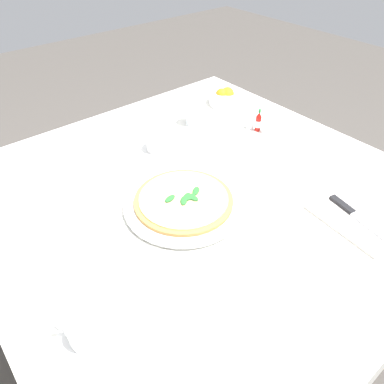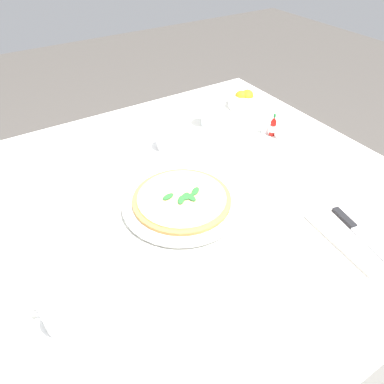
{
  "view_description": "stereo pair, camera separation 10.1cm",
  "coord_description": "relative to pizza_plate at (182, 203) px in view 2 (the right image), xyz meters",
  "views": [
    {
      "loc": [
        0.62,
        -0.54,
        1.4
      ],
      "look_at": [
        0.01,
        -0.04,
        0.76
      ],
      "focal_mm": 33.99,
      "sensor_mm": 36.0,
      "label": 1
    },
    {
      "loc": [
        0.68,
        -0.46,
        1.4
      ],
      "look_at": [
        0.01,
        -0.04,
        0.76
      ],
      "focal_mm": 33.99,
      "sensor_mm": 36.0,
      "label": 2
    }
  ],
  "objects": [
    {
      "name": "ground_plane",
      "position": [
        -0.03,
        0.08,
        -0.75
      ],
      "size": [
        8.0,
        8.0,
        0.0
      ],
      "primitive_type": "plane",
      "color": "#4C4742"
    },
    {
      "name": "dining_table",
      "position": [
        -0.03,
        0.08,
        -0.13
      ],
      "size": [
        1.2,
        1.2,
        0.74
      ],
      "color": "white",
      "rests_on": "ground_plane"
    },
    {
      "name": "pizza_plate",
      "position": [
        0.0,
        0.0,
        0.0
      ],
      "size": [
        0.33,
        0.33,
        0.02
      ],
      "color": "white",
      "rests_on": "dining_table"
    },
    {
      "name": "pizza",
      "position": [
        0.0,
        0.0,
        0.01
      ],
      "size": [
        0.27,
        0.27,
        0.02
      ],
      "color": "#C68E47",
      "rests_on": "pizza_plate"
    },
    {
      "name": "coffee_cup_back_corner",
      "position": [
        -0.27,
        0.11,
        0.02
      ],
      "size": [
        0.13,
        0.13,
        0.07
      ],
      "color": "white",
      "rests_on": "dining_table"
    },
    {
      "name": "coffee_cup_near_right",
      "position": [
        0.18,
        -0.38,
        0.01
      ],
      "size": [
        0.13,
        0.13,
        0.06
      ],
      "color": "white",
      "rests_on": "dining_table"
    },
    {
      "name": "water_glass_far_right",
      "position": [
        -0.34,
        0.32,
        0.04
      ],
      "size": [
        0.07,
        0.07,
        0.11
      ],
      "color": "white",
      "rests_on": "dining_table"
    },
    {
      "name": "napkin_folded",
      "position": [
        0.33,
        0.3,
        -0.0
      ],
      "size": [
        0.23,
        0.15,
        0.02
      ],
      "rotation": [
        0.0,
        0.0,
        -0.1
      ],
      "color": "white",
      "rests_on": "dining_table"
    },
    {
      "name": "dinner_knife",
      "position": [
        0.33,
        0.3,
        0.01
      ],
      "size": [
        0.2,
        0.05,
        0.01
      ],
      "rotation": [
        0.0,
        0.0,
        -0.19
      ],
      "color": "silver",
      "rests_on": "napkin_folded"
    },
    {
      "name": "citrus_bowl",
      "position": [
        -0.38,
        0.53,
        0.02
      ],
      "size": [
        0.15,
        0.15,
        0.06
      ],
      "color": "white",
      "rests_on": "dining_table"
    },
    {
      "name": "hot_sauce_bottle",
      "position": [
        -0.15,
        0.46,
        0.02
      ],
      "size": [
        0.02,
        0.02,
        0.08
      ],
      "color": "#B7140F",
      "rests_on": "dining_table"
    },
    {
      "name": "salt_shaker",
      "position": [
        -0.13,
        0.47,
        0.01
      ],
      "size": [
        0.03,
        0.03,
        0.06
      ],
      "color": "white",
      "rests_on": "dining_table"
    },
    {
      "name": "pepper_shaker",
      "position": [
        -0.18,
        0.45,
        0.01
      ],
      "size": [
        0.03,
        0.03,
        0.06
      ],
      "color": "white",
      "rests_on": "dining_table"
    }
  ]
}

